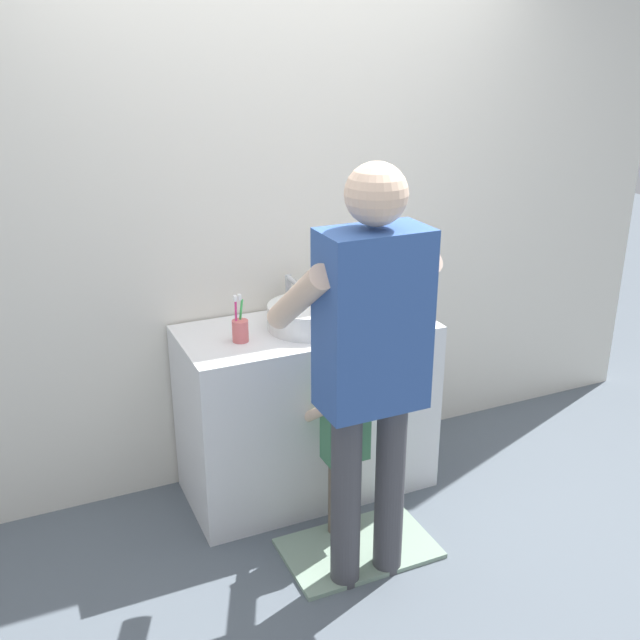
{
  "coord_description": "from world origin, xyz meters",
  "views": [
    {
      "loc": [
        -1.23,
        -2.57,
        2.07
      ],
      "look_at": [
        0.0,
        0.15,
        0.92
      ],
      "focal_mm": 41.71,
      "sensor_mm": 36.0,
      "label": 1
    }
  ],
  "objects_px": {
    "child_toddler": "(345,434)",
    "adult_parent": "(370,346)",
    "soap_bottle": "(366,304)",
    "toothbrush_cup": "(240,329)"
  },
  "relations": [
    {
      "from": "child_toddler",
      "to": "adult_parent",
      "type": "distance_m",
      "value": 0.59
    },
    {
      "from": "soap_bottle",
      "to": "adult_parent",
      "type": "distance_m",
      "value": 0.75
    },
    {
      "from": "toothbrush_cup",
      "to": "adult_parent",
      "type": "height_order",
      "value": "adult_parent"
    },
    {
      "from": "toothbrush_cup",
      "to": "child_toddler",
      "type": "xyz_separation_m",
      "value": [
        0.33,
        -0.36,
        -0.4
      ]
    },
    {
      "from": "child_toddler",
      "to": "soap_bottle",
      "type": "bearing_deg",
      "value": 52.54
    },
    {
      "from": "soap_bottle",
      "to": "child_toddler",
      "type": "xyz_separation_m",
      "value": [
        -0.29,
        -0.38,
        -0.41
      ]
    },
    {
      "from": "soap_bottle",
      "to": "toothbrush_cup",
      "type": "bearing_deg",
      "value": -177.74
    },
    {
      "from": "child_toddler",
      "to": "adult_parent",
      "type": "height_order",
      "value": "adult_parent"
    },
    {
      "from": "soap_bottle",
      "to": "child_toddler",
      "type": "distance_m",
      "value": 0.63
    },
    {
      "from": "soap_bottle",
      "to": "adult_parent",
      "type": "relative_size",
      "value": 0.1
    }
  ]
}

